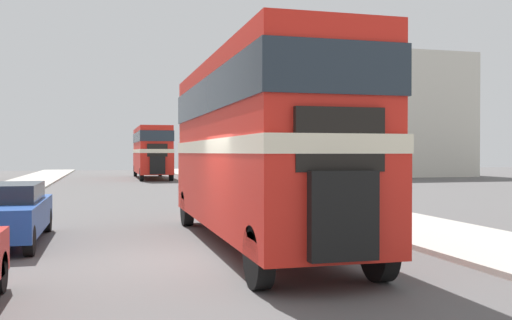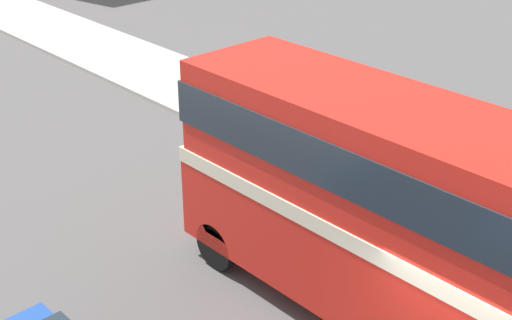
{
  "view_description": "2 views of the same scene",
  "coord_description": "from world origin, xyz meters",
  "px_view_note": "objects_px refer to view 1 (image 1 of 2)",
  "views": [
    {
      "loc": [
        -1.57,
        -11.32,
        2.15
      ],
      "look_at": [
        1.8,
        1.38,
        1.98
      ],
      "focal_mm": 40.0,
      "sensor_mm": 36.0,
      "label": 1
    },
    {
      "loc": [
        -6.92,
        -4.04,
        8.47
      ],
      "look_at": [
        1.8,
        5.33,
        2.09
      ],
      "focal_mm": 50.0,
      "sensor_mm": 36.0,
      "label": 2
    }
  ],
  "objects_px": {
    "car_parked_mid": "(4,212)",
    "pedestrian_walking": "(365,187)",
    "double_decker_bus": "(256,137)",
    "bus_distant": "(152,148)"
  },
  "relations": [
    {
      "from": "car_parked_mid",
      "to": "pedestrian_walking",
      "type": "height_order",
      "value": "pedestrian_walking"
    },
    {
      "from": "double_decker_bus",
      "to": "car_parked_mid",
      "type": "xyz_separation_m",
      "value": [
        -5.68,
        1.83,
        -1.77
      ]
    },
    {
      "from": "car_parked_mid",
      "to": "bus_distant",
      "type": "bearing_deg",
      "value": 79.69
    },
    {
      "from": "double_decker_bus",
      "to": "pedestrian_walking",
      "type": "relative_size",
      "value": 6.1
    },
    {
      "from": "double_decker_bus",
      "to": "pedestrian_walking",
      "type": "xyz_separation_m",
      "value": [
        4.6,
        3.85,
        -1.47
      ]
    },
    {
      "from": "bus_distant",
      "to": "pedestrian_walking",
      "type": "height_order",
      "value": "bus_distant"
    },
    {
      "from": "car_parked_mid",
      "to": "pedestrian_walking",
      "type": "xyz_separation_m",
      "value": [
        10.29,
        2.01,
        0.3
      ]
    },
    {
      "from": "pedestrian_walking",
      "to": "car_parked_mid",
      "type": "bearing_deg",
      "value": -168.92
    },
    {
      "from": "double_decker_bus",
      "to": "car_parked_mid",
      "type": "relative_size",
      "value": 2.15
    },
    {
      "from": "pedestrian_walking",
      "to": "bus_distant",
      "type": "bearing_deg",
      "value": 97.67
    }
  ]
}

